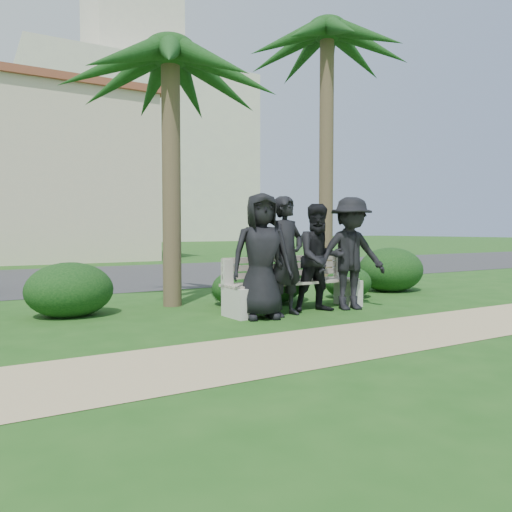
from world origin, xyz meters
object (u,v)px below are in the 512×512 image
Objects in this scene: palm_left at (170,54)px; palm_right at (327,34)px; man_b at (287,256)px; man_d at (351,254)px; park_bench at (295,287)px; man_a at (261,256)px; man_c at (320,258)px.

palm_left is 0.79× the size of palm_right.
man_b is 0.99× the size of man_d.
palm_right is (2.48, 2.33, 5.31)m from park_bench.
park_bench is at bearing 25.30° from man_b.
palm_left is at bearing 125.70° from man_a.
park_bench is 0.72m from man_b.
park_bench is 0.48× the size of palm_left.
man_b is (-0.37, -0.32, 0.53)m from park_bench.
man_d reaches higher than man_c.
park_bench is 1.44× the size of man_c.
man_d is at bearing -37.62° from palm_left.
man_d is 0.28× the size of palm_right.
man_b is (0.46, 0.01, -0.02)m from man_a.
palm_right reaches higher than man_c.
palm_left reaches higher than man_d.
man_b is at bearing -137.09° from palm_right.
palm_right reaches higher than palm_left.
man_c is 5.90m from palm_right.
man_d reaches higher than park_bench.
palm_left reaches higher than man_b.
man_d reaches higher than man_b.
man_b is 4.01m from palm_left.
man_c is 0.26× the size of palm_right.
man_b is 0.27× the size of palm_right.
man_c is at bearing -175.14° from man_d.
man_c is at bearing 17.57° from man_a.
man_b reaches higher than park_bench.
man_a is 1.13m from man_c.
park_bench is 1.09m from man_d.
man_a is 6.38m from palm_right.
palm_right is (2.85, 2.65, 4.78)m from man_b.
man_d is (1.25, -0.04, 0.01)m from man_b.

